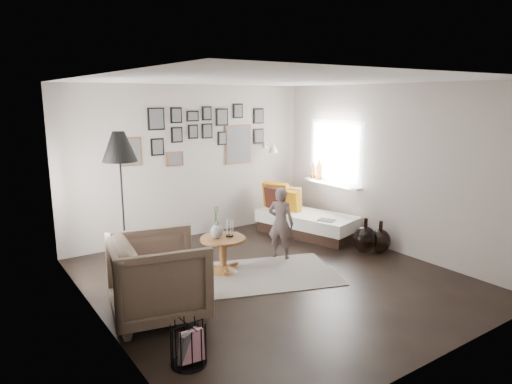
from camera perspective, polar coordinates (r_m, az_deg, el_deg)
ground at (r=6.25m, az=2.26°, el=-10.76°), size 4.80×4.80×0.00m
wall_back at (r=7.90m, az=-8.15°, el=3.71°), size 4.50×0.00×4.50m
wall_front at (r=4.26m, az=22.16°, el=-4.04°), size 4.50×0.00×4.50m
wall_left at (r=4.90m, az=-19.24°, el=-1.82°), size 0.00×4.80×4.80m
wall_right at (r=7.43m, az=16.42°, el=2.83°), size 0.00×4.80×4.80m
ceiling at (r=5.77m, az=2.47°, el=13.81°), size 4.80×4.80×0.00m
door_left at (r=6.09m, az=-21.98°, el=-1.84°), size 0.00×2.14×2.14m
window_right at (r=8.33m, az=8.80°, el=1.54°), size 0.15×1.32×1.30m
gallery_wall at (r=7.97m, az=-6.32°, el=7.03°), size 2.74×0.03×1.08m
wall_sconce at (r=8.46m, az=2.11°, el=5.46°), size 0.18×0.36×0.16m
rug at (r=6.38m, az=1.63°, el=-10.19°), size 2.13×1.81×0.01m
pedestal_table at (r=6.42m, az=-4.14°, el=-7.96°), size 0.63×0.63×0.49m
vase at (r=6.28m, az=-4.92°, el=-4.59°), size 0.18×0.18×0.45m
candles at (r=6.36m, az=-3.33°, el=-4.57°), size 0.11×0.11×0.23m
daybed at (r=8.14m, az=5.98°, el=-3.45°), size 1.22×1.91×0.87m
magazine_on_daybed at (r=7.61m, az=8.81°, el=-3.49°), size 0.29×0.32×0.01m
armchair at (r=5.18m, az=-12.07°, el=-10.39°), size 1.20×1.18×0.93m
armchair_cushion at (r=5.23m, az=-11.99°, el=-9.97°), size 0.51×0.52×0.19m
floor_lamp at (r=6.21m, az=-16.70°, el=4.79°), size 0.46×0.46×1.96m
magazine_basket at (r=4.41m, az=-8.43°, el=-18.33°), size 0.34×0.34×0.39m
demijohn_large at (r=7.34m, az=13.46°, el=-5.80°), size 0.37×0.37×0.56m
demijohn_small at (r=7.43m, az=15.24°, el=-5.89°), size 0.33×0.33×0.51m
child at (r=6.83m, az=3.12°, el=-3.91°), size 0.43×0.48×1.10m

